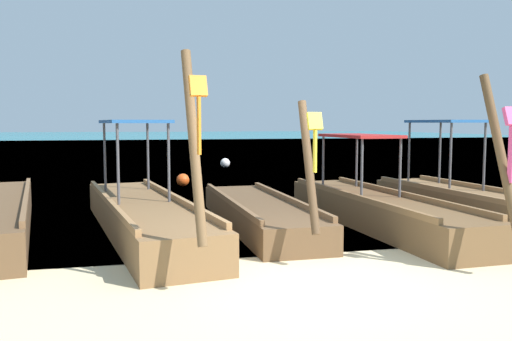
{
  "coord_description": "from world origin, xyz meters",
  "views": [
    {
      "loc": [
        -2.23,
        -6.44,
        2.0
      ],
      "look_at": [
        0.0,
        3.18,
        1.12
      ],
      "focal_mm": 37.29,
      "sensor_mm": 36.0,
      "label": 1
    }
  ],
  "objects": [
    {
      "name": "longtail_boat_orange_ribbon",
      "position": [
        -2.08,
        3.29,
        0.36
      ],
      "size": [
        2.31,
        7.14,
        2.9
      ],
      "color": "brown",
      "rests_on": "ground"
    },
    {
      "name": "ground",
      "position": [
        0.0,
        0.0,
        0.0
      ],
      "size": [
        120.0,
        120.0,
        0.0
      ],
      "primitive_type": "plane",
      "color": "beige"
    },
    {
      "name": "longtail_boat_yellow_ribbon",
      "position": [
        0.13,
        3.49,
        0.26
      ],
      "size": [
        1.36,
        5.87,
        2.34
      ],
      "color": "brown",
      "rests_on": "ground"
    },
    {
      "name": "mooring_buoy_near",
      "position": [
        1.8,
        17.07,
        0.22
      ],
      "size": [
        0.43,
        0.43,
        0.43
      ],
      "color": "white",
      "rests_on": "sea_water"
    },
    {
      "name": "longtail_boat_turquoise_ribbon",
      "position": [
        4.63,
        3.54,
        0.35
      ],
      "size": [
        1.53,
        5.78,
        2.47
      ],
      "color": "brown",
      "rests_on": "ground"
    },
    {
      "name": "sea_water",
      "position": [
        0.0,
        61.18,
        0.0
      ],
      "size": [
        120.0,
        120.0,
        0.0
      ],
      "primitive_type": "plane",
      "color": "#147A89",
      "rests_on": "ground"
    },
    {
      "name": "longtail_boat_pink_ribbon",
      "position": [
        2.37,
        3.01,
        0.35
      ],
      "size": [
        1.46,
        6.86,
        2.68
      ],
      "color": "brown",
      "rests_on": "ground"
    },
    {
      "name": "mooring_buoy_far",
      "position": [
        -0.71,
        10.41,
        0.21
      ],
      "size": [
        0.41,
        0.41,
        0.41
      ],
      "color": "#EA5119",
      "rests_on": "sea_water"
    }
  ]
}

